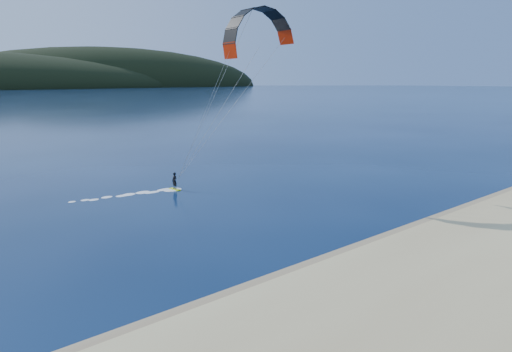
{
  "coord_description": "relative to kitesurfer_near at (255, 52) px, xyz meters",
  "views": [
    {
      "loc": [
        -12.34,
        -11.79,
        11.36
      ],
      "look_at": [
        4.39,
        10.0,
        5.0
      ],
      "focal_mm": 29.0,
      "sensor_mm": 36.0,
      "label": 1
    }
  ],
  "objects": [
    {
      "name": "ground",
      "position": [
        -13.79,
        -22.38,
        -14.15
      ],
      "size": [
        1800.0,
        1800.0,
        0.0
      ],
      "primitive_type": "plane",
      "color": "#061632",
      "rests_on": "ground"
    },
    {
      "name": "wet_sand",
      "position": [
        -13.79,
        -17.88,
        -14.1
      ],
      "size": [
        220.0,
        2.5,
        0.1
      ],
      "color": "#9A7F59",
      "rests_on": "ground"
    },
    {
      "name": "kitesurfer_near",
      "position": [
        0.0,
        0.0,
        0.0
      ],
      "size": [
        22.19,
        8.14,
        17.49
      ],
      "color": "#D3F21C",
      "rests_on": "ground"
    }
  ]
}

